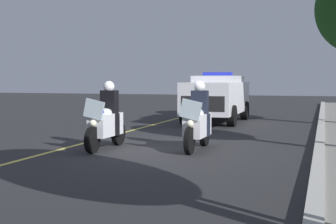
{
  "coord_description": "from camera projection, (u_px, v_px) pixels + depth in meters",
  "views": [
    {
      "loc": [
        11.28,
        3.91,
        1.77
      ],
      "look_at": [
        -0.42,
        0.0,
        0.9
      ],
      "focal_mm": 50.17,
      "sensor_mm": 36.0,
      "label": 1
    }
  ],
  "objects": [
    {
      "name": "ground_plane",
      "position": [
        163.0,
        148.0,
        12.03
      ],
      "size": [
        80.0,
        80.0,
        0.0
      ],
      "primitive_type": "plane",
      "color": "#28282B"
    },
    {
      "name": "curb_strip",
      "position": [
        319.0,
        152.0,
        10.82
      ],
      "size": [
        48.0,
        0.24,
        0.15
      ],
      "primitive_type": "cube",
      "color": "#B7B5AD",
      "rests_on": "ground"
    },
    {
      "name": "lane_stripe_center",
      "position": [
        81.0,
        144.0,
        12.78
      ],
      "size": [
        48.0,
        0.12,
        0.01
      ],
      "primitive_type": "cube",
      "color": "#E0D14C",
      "rests_on": "ground"
    },
    {
      "name": "police_motorcycle_lead_left",
      "position": [
        106.0,
        121.0,
        11.83
      ],
      "size": [
        2.14,
        0.56,
        1.72
      ],
      "color": "black",
      "rests_on": "ground"
    },
    {
      "name": "police_motorcycle_lead_right",
      "position": [
        198.0,
        122.0,
        11.7
      ],
      "size": [
        2.14,
        0.56,
        1.72
      ],
      "color": "black",
      "rests_on": "ground"
    },
    {
      "name": "police_suv",
      "position": [
        217.0,
        96.0,
        19.19
      ],
      "size": [
        4.92,
        2.1,
        2.05
      ],
      "color": "silver",
      "rests_on": "ground"
    }
  ]
}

